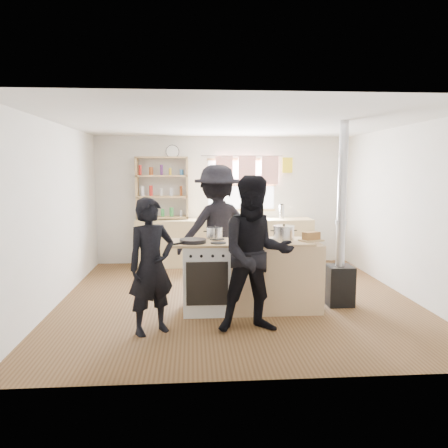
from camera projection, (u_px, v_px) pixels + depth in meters
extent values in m
cube|color=brown|center=(236.00, 298.00, 6.35)|extent=(5.00, 5.00, 0.01)
cube|color=tan|center=(225.00, 242.00, 8.49)|extent=(3.40, 0.55, 0.90)
cube|color=tan|center=(163.00, 217.00, 8.46)|extent=(1.00, 0.28, 0.03)
cube|color=tan|center=(162.00, 197.00, 8.41)|extent=(1.00, 0.28, 0.03)
cube|color=tan|center=(162.00, 176.00, 8.36)|extent=(1.00, 0.28, 0.03)
cube|color=tan|center=(162.00, 157.00, 8.32)|extent=(1.00, 0.28, 0.03)
cube|color=tan|center=(137.00, 188.00, 8.36)|extent=(0.04, 0.28, 1.20)
cube|color=tan|center=(187.00, 188.00, 8.43)|extent=(0.04, 0.28, 1.20)
cylinder|color=silver|center=(282.00, 212.00, 8.50)|extent=(0.10, 0.10, 0.27)
cube|color=white|center=(206.00, 278.00, 5.72)|extent=(0.60, 0.60, 0.90)
cube|color=tan|center=(274.00, 276.00, 5.78)|extent=(1.20, 0.60, 0.90)
cube|color=tan|center=(241.00, 242.00, 5.69)|extent=(1.84, 0.64, 0.03)
cylinder|color=black|center=(193.00, 241.00, 5.55)|extent=(0.48, 0.48, 0.05)
cylinder|color=#336221|center=(193.00, 240.00, 5.54)|extent=(0.31, 0.31, 0.02)
cube|color=silver|center=(248.00, 239.00, 5.64)|extent=(0.42, 0.36, 0.06)
cube|color=brown|center=(248.00, 238.00, 5.63)|extent=(0.36, 0.30, 0.02)
cylinder|color=silver|center=(214.00, 233.00, 5.86)|extent=(0.22, 0.22, 0.15)
cylinder|color=silver|center=(214.00, 228.00, 5.85)|extent=(0.22, 0.22, 0.01)
sphere|color=black|center=(214.00, 227.00, 5.85)|extent=(0.03, 0.03, 0.03)
cylinder|color=#BDBDBF|center=(284.00, 233.00, 5.79)|extent=(0.28, 0.28, 0.18)
cylinder|color=#BDBDBF|center=(284.00, 226.00, 5.77)|extent=(0.28, 0.28, 0.01)
sphere|color=black|center=(284.00, 225.00, 5.77)|extent=(0.03, 0.03, 0.03)
cube|color=tan|center=(311.00, 240.00, 5.69)|extent=(0.34, 0.29, 0.02)
cube|color=olive|center=(311.00, 236.00, 5.69)|extent=(0.25, 0.19, 0.10)
cube|color=black|center=(339.00, 285.00, 6.01)|extent=(0.35, 0.35, 0.55)
cylinder|color=#ADADB2|center=(342.00, 195.00, 5.85)|extent=(0.12, 0.12, 1.95)
imported|color=black|center=(151.00, 266.00, 4.92)|extent=(0.68, 0.61, 1.55)
imported|color=black|center=(256.00, 255.00, 4.95)|extent=(0.92, 0.74, 1.79)
imported|color=black|center=(217.00, 229.00, 6.60)|extent=(1.42, 1.10, 1.93)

